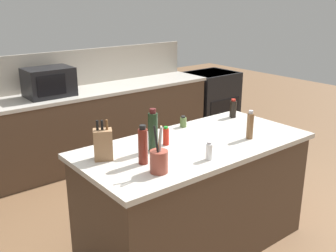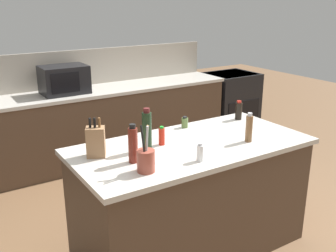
{
  "view_description": "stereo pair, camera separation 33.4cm",
  "coord_description": "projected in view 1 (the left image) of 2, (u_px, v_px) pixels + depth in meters",
  "views": [
    {
      "loc": [
        -1.97,
        -2.14,
        2.03
      ],
      "look_at": [
        0.0,
        0.35,
        0.99
      ],
      "focal_mm": 42.0,
      "sensor_mm": 36.0,
      "label": 1
    },
    {
      "loc": [
        -1.7,
        -2.33,
        2.03
      ],
      "look_at": [
        0.0,
        0.35,
        0.99
      ],
      "focal_mm": 42.0,
      "sensor_mm": 36.0,
      "label": 2
    }
  ],
  "objects": [
    {
      "name": "ground_plane",
      "position": [
        193.0,
        245.0,
        3.39
      ],
      "size": [
        14.0,
        14.0,
        0.0
      ],
      "primitive_type": "plane",
      "color": "brown"
    },
    {
      "name": "back_counter_run",
      "position": [
        97.0,
        125.0,
        5.06
      ],
      "size": [
        3.22,
        0.66,
        0.94
      ],
      "color": "#4C3828",
      "rests_on": "ground_plane"
    },
    {
      "name": "wall_backsplash",
      "position": [
        82.0,
        67.0,
        5.07
      ],
      "size": [
        3.18,
        0.03,
        0.46
      ],
      "primitive_type": "cube",
      "color": "#B2A899",
      "rests_on": "back_counter_run"
    },
    {
      "name": "kitchen_island",
      "position": [
        194.0,
        196.0,
        3.24
      ],
      "size": [
        1.89,
        0.92,
        0.94
      ],
      "color": "#4C3828",
      "rests_on": "ground_plane"
    },
    {
      "name": "range_oven",
      "position": [
        210.0,
        101.0,
        6.25
      ],
      "size": [
        0.76,
        0.65,
        0.92
      ],
      "color": "black",
      "rests_on": "ground_plane"
    },
    {
      "name": "microwave",
      "position": [
        49.0,
        82.0,
        4.51
      ],
      "size": [
        0.53,
        0.39,
        0.33
      ],
      "color": "black",
      "rests_on": "back_counter_run"
    },
    {
      "name": "knife_block",
      "position": [
        103.0,
        144.0,
        2.75
      ],
      "size": [
        0.16,
        0.15,
        0.29
      ],
      "rotation": [
        0.0,
        0.0,
        -0.48
      ],
      "color": "#936B47",
      "rests_on": "kitchen_island"
    },
    {
      "name": "utensil_crock",
      "position": [
        159.0,
        161.0,
        2.55
      ],
      "size": [
        0.12,
        0.12,
        0.32
      ],
      "color": "brown",
      "rests_on": "kitchen_island"
    },
    {
      "name": "soy_sauce_bottle",
      "position": [
        233.0,
        109.0,
        3.73
      ],
      "size": [
        0.06,
        0.06,
        0.18
      ],
      "color": "black",
      "rests_on": "kitchen_island"
    },
    {
      "name": "pepper_grinder",
      "position": [
        250.0,
        125.0,
        3.16
      ],
      "size": [
        0.06,
        0.06,
        0.24
      ],
      "color": "brown",
      "rests_on": "kitchen_island"
    },
    {
      "name": "hot_sauce_bottle",
      "position": [
        166.0,
        136.0,
        3.04
      ],
      "size": [
        0.05,
        0.05,
        0.15
      ],
      "color": "red",
      "rests_on": "kitchen_island"
    },
    {
      "name": "spice_jar_oregano",
      "position": [
        183.0,
        122.0,
        3.46
      ],
      "size": [
        0.06,
        0.06,
        0.1
      ],
      "color": "#567038",
      "rests_on": "kitchen_island"
    },
    {
      "name": "salt_shaker",
      "position": [
        209.0,
        151.0,
        2.76
      ],
      "size": [
        0.05,
        0.05,
        0.13
      ],
      "color": "silver",
      "rests_on": "kitchen_island"
    },
    {
      "name": "vinegar_bottle",
      "position": [
        143.0,
        146.0,
        2.67
      ],
      "size": [
        0.07,
        0.07,
        0.28
      ],
      "color": "maroon",
      "rests_on": "kitchen_island"
    },
    {
      "name": "wine_bottle",
      "position": [
        153.0,
        131.0,
        2.89
      ],
      "size": [
        0.07,
        0.07,
        0.33
      ],
      "color": "black",
      "rests_on": "kitchen_island"
    }
  ]
}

